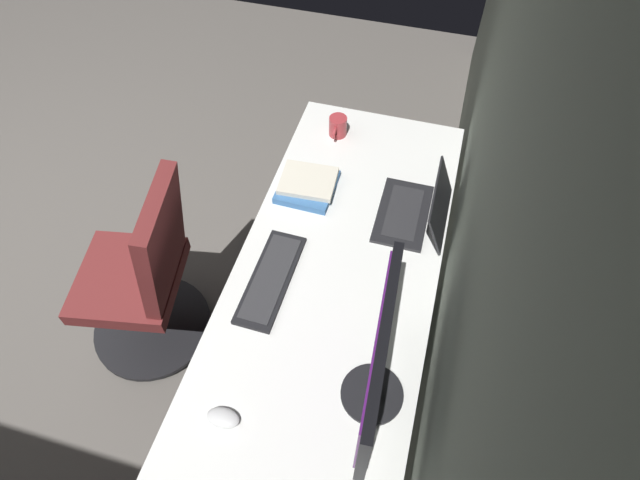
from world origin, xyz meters
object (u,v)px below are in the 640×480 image
(mouse_main, at_px, (223,418))
(office_chair, at_px, (146,281))
(drawer_pedestal, at_px, (337,332))
(keyboard_main, at_px, (271,279))
(coffee_mug, at_px, (338,127))
(laptop_leftmost, at_px, (418,210))
(book_stack_near, at_px, (307,185))
(monitor_primary, at_px, (378,361))

(mouse_main, distance_m, office_chair, 0.87)
(drawer_pedestal, distance_m, office_chair, 0.84)
(keyboard_main, bearing_deg, coffee_mug, 177.41)
(coffee_mug, height_order, office_chair, office_chair)
(mouse_main, bearing_deg, drawer_pedestal, 159.27)
(laptop_leftmost, bearing_deg, book_stack_near, -94.13)
(drawer_pedestal, distance_m, book_stack_near, 0.63)
(monitor_primary, distance_m, laptop_leftmost, 0.79)
(book_stack_near, bearing_deg, laptop_leftmost, 85.87)
(mouse_main, bearing_deg, coffee_mug, 179.46)
(laptop_leftmost, xyz_separation_m, mouse_main, (0.96, -0.44, -0.03))
(keyboard_main, xyz_separation_m, office_chair, (-0.01, -0.59, -0.28))
(laptop_leftmost, relative_size, coffee_mug, 2.86)
(laptop_leftmost, bearing_deg, mouse_main, -24.45)
(office_chair, bearing_deg, laptop_leftmost, 112.00)
(laptop_leftmost, bearing_deg, keyboard_main, -46.52)
(mouse_main, height_order, office_chair, office_chair)
(laptop_leftmost, bearing_deg, office_chair, -68.00)
(monitor_primary, distance_m, mouse_main, 0.52)
(drawer_pedestal, distance_m, monitor_primary, 0.77)
(monitor_primary, bearing_deg, laptop_leftmost, 178.66)
(laptop_leftmost, relative_size, book_stack_near, 1.45)
(laptop_leftmost, bearing_deg, drawer_pedestal, -29.73)
(mouse_main, xyz_separation_m, coffee_mug, (-1.35, 0.01, 0.03))
(keyboard_main, bearing_deg, drawer_pedestal, 103.20)
(laptop_leftmost, height_order, mouse_main, laptop_leftmost)
(monitor_primary, bearing_deg, keyboard_main, -125.98)
(drawer_pedestal, height_order, monitor_primary, monitor_primary)
(laptop_leftmost, xyz_separation_m, office_chair, (0.42, -1.05, -0.32))
(mouse_main, relative_size, coffee_mug, 0.86)
(keyboard_main, distance_m, book_stack_near, 0.47)
(keyboard_main, relative_size, office_chair, 0.44)
(book_stack_near, bearing_deg, coffee_mug, 174.13)
(drawer_pedestal, bearing_deg, monitor_primary, 27.73)
(monitor_primary, xyz_separation_m, mouse_main, (0.20, -0.42, -0.23))
(monitor_primary, height_order, laptop_leftmost, monitor_primary)
(monitor_primary, height_order, coffee_mug, monitor_primary)
(book_stack_near, bearing_deg, office_chair, -52.13)
(coffee_mug, bearing_deg, drawer_pedestal, 15.05)
(coffee_mug, bearing_deg, office_chair, -37.52)
(laptop_leftmost, height_order, book_stack_near, laptop_leftmost)
(drawer_pedestal, bearing_deg, mouse_main, -20.73)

